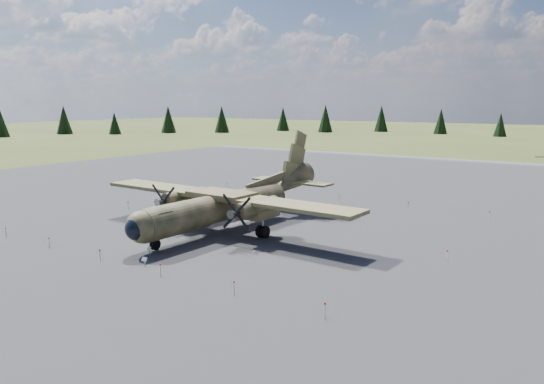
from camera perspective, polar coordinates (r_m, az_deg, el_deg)
The scene contains 7 objects.
ground at distance 46.58m, azimuth -1.68°, elevation -4.18°, with size 500.00×500.00×0.00m, color #505B28.
apron at distance 54.83m, azimuth 4.39°, elevation -2.08°, with size 120.00×120.00×0.04m, color slate.
transport_plane at distance 46.65m, azimuth -4.66°, elevation -1.01°, with size 26.64×24.20×8.79m.
info_placard_left at distance 40.04m, azimuth -13.09°, elevation -6.04°, with size 0.50×0.33×0.72m.
info_placard_right at distance 37.71m, azimuth -13.55°, elevation -7.14°, with size 0.42×0.22×0.63m.
barrier_fence at distance 46.66m, azimuth -2.20°, elevation -3.51°, with size 33.12×29.62×0.85m.
treeline at distance 44.92m, azimuth 12.64°, elevation 1.30°, with size 321.84×328.73×10.94m.
Camera 1 is at (26.27, -36.81, 11.17)m, focal length 35.00 mm.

